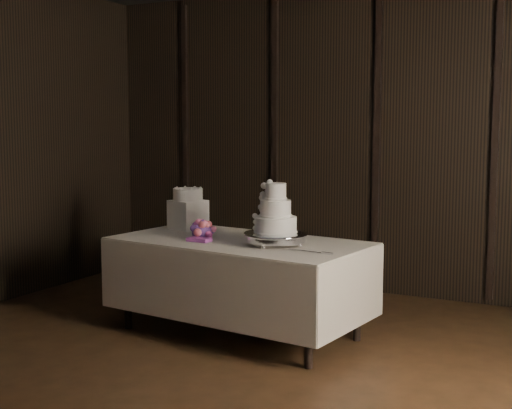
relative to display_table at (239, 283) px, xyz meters
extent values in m
cube|color=black|center=(0.52, 1.88, 1.08)|extent=(6.04, 0.04, 3.04)
cube|color=beige|center=(0.00, 0.00, 0.34)|extent=(2.09, 1.25, 0.01)
cube|color=white|center=(0.00, 0.00, -0.06)|extent=(1.92, 1.12, 0.71)
cylinder|color=silver|center=(0.35, -0.07, 0.39)|extent=(0.63, 0.63, 0.09)
cylinder|color=white|center=(0.35, -0.07, 0.50)|extent=(0.32, 0.32, 0.13)
cylinder|color=white|center=(0.35, -0.07, 0.62)|extent=(0.23, 0.23, 0.13)
cylinder|color=white|center=(0.35, -0.07, 0.75)|extent=(0.16, 0.16, 0.13)
cube|color=white|center=(-0.68, 0.32, 0.47)|extent=(0.32, 0.32, 0.25)
cylinder|color=white|center=(-0.68, 0.32, 0.64)|extent=(0.32, 0.32, 0.10)
cube|color=silver|center=(0.66, -0.23, 0.35)|extent=(0.37, 0.08, 0.01)
camera|label=1|loc=(2.66, -4.84, 1.27)|focal=50.00mm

